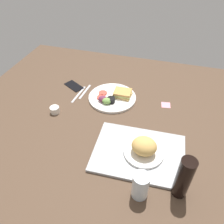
{
  "coord_description": "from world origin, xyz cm",
  "views": [
    {
      "loc": [
        -25.23,
        96.72,
        89.49
      ],
      "look_at": [
        2.0,
        3.0,
        4.0
      ],
      "focal_mm": 35.55,
      "sensor_mm": 36.0,
      "label": 1
    }
  ],
  "objects_px": {
    "soda_bottle": "(184,178)",
    "espresso_cup": "(55,110)",
    "serving_tray": "(139,153)",
    "bread_plate_near": "(144,148)",
    "drinking_glass": "(140,186)",
    "fork": "(85,92)",
    "plate_with_salad": "(113,97)",
    "sticky_note": "(166,105)",
    "cell_phone": "(74,86)",
    "knife": "(79,94)"
  },
  "relations": [
    {
      "from": "knife",
      "to": "espresso_cup",
      "type": "bearing_deg",
      "value": -12.8
    },
    {
      "from": "espresso_cup",
      "to": "sticky_note",
      "type": "relative_size",
      "value": 1.0
    },
    {
      "from": "serving_tray",
      "to": "knife",
      "type": "height_order",
      "value": "serving_tray"
    },
    {
      "from": "soda_bottle",
      "to": "espresso_cup",
      "type": "bearing_deg",
      "value": -23.41
    },
    {
      "from": "bread_plate_near",
      "to": "plate_with_salad",
      "type": "bearing_deg",
      "value": -55.86
    },
    {
      "from": "plate_with_salad",
      "to": "knife",
      "type": "xyz_separation_m",
      "value": [
        0.24,
        0.02,
        -0.01
      ]
    },
    {
      "from": "serving_tray",
      "to": "knife",
      "type": "bearing_deg",
      "value": -38.12
    },
    {
      "from": "espresso_cup",
      "to": "sticky_note",
      "type": "height_order",
      "value": "espresso_cup"
    },
    {
      "from": "espresso_cup",
      "to": "sticky_note",
      "type": "xyz_separation_m",
      "value": [
        -0.64,
        -0.26,
        -0.02
      ]
    },
    {
      "from": "soda_bottle",
      "to": "espresso_cup",
      "type": "distance_m",
      "value": 0.83
    },
    {
      "from": "cell_phone",
      "to": "bread_plate_near",
      "type": "bearing_deg",
      "value": 170.99
    },
    {
      "from": "fork",
      "to": "cell_phone",
      "type": "distance_m",
      "value": 0.11
    },
    {
      "from": "serving_tray",
      "to": "cell_phone",
      "type": "bearing_deg",
      "value": -39.73
    },
    {
      "from": "drinking_glass",
      "to": "soda_bottle",
      "type": "bearing_deg",
      "value": -160.81
    },
    {
      "from": "serving_tray",
      "to": "bread_plate_near",
      "type": "bearing_deg",
      "value": 172.55
    },
    {
      "from": "plate_with_salad",
      "to": "sticky_note",
      "type": "distance_m",
      "value": 0.34
    },
    {
      "from": "sticky_note",
      "to": "cell_phone",
      "type": "bearing_deg",
      "value": -2.63
    },
    {
      "from": "sticky_note",
      "to": "fork",
      "type": "bearing_deg",
      "value": 1.11
    },
    {
      "from": "bread_plate_near",
      "to": "plate_with_salad",
      "type": "relative_size",
      "value": 0.64
    },
    {
      "from": "drinking_glass",
      "to": "knife",
      "type": "height_order",
      "value": "drinking_glass"
    },
    {
      "from": "soda_bottle",
      "to": "sticky_note",
      "type": "relative_size",
      "value": 3.92
    },
    {
      "from": "bread_plate_near",
      "to": "drinking_glass",
      "type": "distance_m",
      "value": 0.21
    },
    {
      "from": "drinking_glass",
      "to": "espresso_cup",
      "type": "height_order",
      "value": "drinking_glass"
    },
    {
      "from": "espresso_cup",
      "to": "sticky_note",
      "type": "distance_m",
      "value": 0.69
    },
    {
      "from": "drinking_glass",
      "to": "cell_phone",
      "type": "height_order",
      "value": "drinking_glass"
    },
    {
      "from": "knife",
      "to": "cell_phone",
      "type": "distance_m",
      "value": 0.11
    },
    {
      "from": "soda_bottle",
      "to": "bread_plate_near",
      "type": "bearing_deg",
      "value": -40.07
    },
    {
      "from": "soda_bottle",
      "to": "cell_phone",
      "type": "bearing_deg",
      "value": -39.1
    },
    {
      "from": "drinking_glass",
      "to": "fork",
      "type": "bearing_deg",
      "value": -51.8
    },
    {
      "from": "drinking_glass",
      "to": "knife",
      "type": "distance_m",
      "value": 0.8
    },
    {
      "from": "knife",
      "to": "sticky_note",
      "type": "relative_size",
      "value": 3.39
    },
    {
      "from": "bread_plate_near",
      "to": "drinking_glass",
      "type": "relative_size",
      "value": 1.48
    },
    {
      "from": "soda_bottle",
      "to": "espresso_cup",
      "type": "height_order",
      "value": "soda_bottle"
    },
    {
      "from": "plate_with_salad",
      "to": "sticky_note",
      "type": "xyz_separation_m",
      "value": [
        -0.34,
        -0.03,
        -0.02
      ]
    },
    {
      "from": "fork",
      "to": "espresso_cup",
      "type": "bearing_deg",
      "value": -17.2
    },
    {
      "from": "soda_bottle",
      "to": "knife",
      "type": "bearing_deg",
      "value": -37.89
    },
    {
      "from": "serving_tray",
      "to": "sticky_note",
      "type": "xyz_separation_m",
      "value": [
        -0.09,
        -0.43,
        -0.01
      ]
    },
    {
      "from": "plate_with_salad",
      "to": "cell_phone",
      "type": "relative_size",
      "value": 2.15
    },
    {
      "from": "serving_tray",
      "to": "cell_phone",
      "type": "relative_size",
      "value": 3.13
    },
    {
      "from": "espresso_cup",
      "to": "cell_phone",
      "type": "height_order",
      "value": "espresso_cup"
    },
    {
      "from": "drinking_glass",
      "to": "sticky_note",
      "type": "bearing_deg",
      "value": -94.31
    },
    {
      "from": "serving_tray",
      "to": "fork",
      "type": "xyz_separation_m",
      "value": [
        0.45,
        -0.42,
        -0.01
      ]
    },
    {
      "from": "soda_bottle",
      "to": "cell_phone",
      "type": "xyz_separation_m",
      "value": [
        0.76,
        -0.62,
        -0.11
      ]
    },
    {
      "from": "drinking_glass",
      "to": "sticky_note",
      "type": "height_order",
      "value": "drinking_glass"
    },
    {
      "from": "plate_with_salad",
      "to": "sticky_note",
      "type": "height_order",
      "value": "plate_with_salad"
    },
    {
      "from": "knife",
      "to": "soda_bottle",
      "type": "bearing_deg",
      "value": 57.0
    },
    {
      "from": "plate_with_salad",
      "to": "soda_bottle",
      "type": "distance_m",
      "value": 0.72
    },
    {
      "from": "bread_plate_near",
      "to": "sticky_note",
      "type": "bearing_deg",
      "value": -99.11
    },
    {
      "from": "cell_phone",
      "to": "serving_tray",
      "type": "bearing_deg",
      "value": 170.05
    },
    {
      "from": "plate_with_salad",
      "to": "fork",
      "type": "height_order",
      "value": "plate_with_salad"
    }
  ]
}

